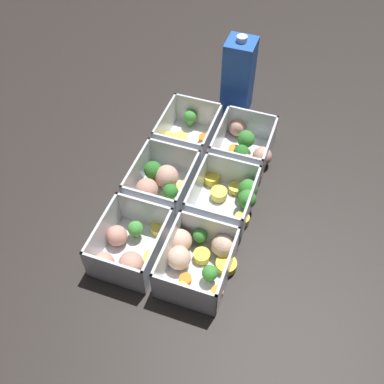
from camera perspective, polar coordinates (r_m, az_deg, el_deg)
name	(u,v)px	position (r m, az deg, el deg)	size (l,w,h in m)	color
ground_plane	(192,200)	(0.94, 0.00, -1.03)	(4.00, 4.00, 0.00)	#282321
container_near_left	(189,136)	(1.03, -0.44, 7.08)	(0.16, 0.14, 0.08)	silver
container_near_center	(160,183)	(0.93, -4.07, 1.12)	(0.15, 0.13, 0.08)	silver
container_near_right	(128,248)	(0.85, -8.11, -7.04)	(0.16, 0.13, 0.08)	silver
container_far_left	(245,147)	(1.01, 6.77, 5.64)	(0.16, 0.13, 0.08)	silver
container_far_center	(229,199)	(0.91, 4.70, -0.88)	(0.16, 0.13, 0.08)	silver
container_far_right	(198,257)	(0.83, 0.71, -8.29)	(0.16, 0.15, 0.08)	silver
juice_carton	(238,77)	(1.09, 5.90, 14.29)	(0.07, 0.07, 0.20)	blue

